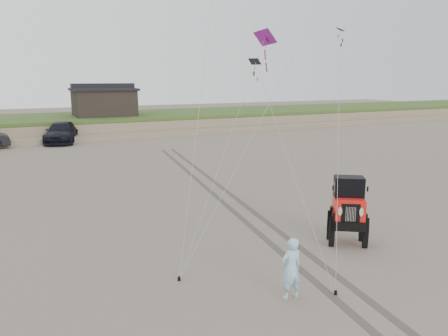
{
  "coord_description": "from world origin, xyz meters",
  "views": [
    {
      "loc": [
        -6.97,
        -10.15,
        5.63
      ],
      "look_at": [
        -0.54,
        3.0,
        2.6
      ],
      "focal_mm": 35.0,
      "sensor_mm": 36.0,
      "label": 1
    }
  ],
  "objects_px": {
    "man": "(291,268)",
    "truck_c": "(62,132)",
    "cabin": "(104,101)",
    "jeep": "(348,218)"
  },
  "relations": [
    {
      "from": "truck_c",
      "to": "jeep",
      "type": "distance_m",
      "value": 30.65
    },
    {
      "from": "cabin",
      "to": "truck_c",
      "type": "xyz_separation_m",
      "value": [
        -5.0,
        -6.18,
        -2.36
      ]
    },
    {
      "from": "truck_c",
      "to": "cabin",
      "type": "bearing_deg",
      "value": 65.35
    },
    {
      "from": "man",
      "to": "jeep",
      "type": "bearing_deg",
      "value": -148.61
    },
    {
      "from": "man",
      "to": "truck_c",
      "type": "bearing_deg",
      "value": -85.18
    },
    {
      "from": "truck_c",
      "to": "man",
      "type": "bearing_deg",
      "value": -71.81
    },
    {
      "from": "truck_c",
      "to": "man",
      "type": "relative_size",
      "value": 3.67
    },
    {
      "from": "cabin",
      "to": "man",
      "type": "height_order",
      "value": "cabin"
    },
    {
      "from": "man",
      "to": "cabin",
      "type": "bearing_deg",
      "value": -93.23
    },
    {
      "from": "jeep",
      "to": "truck_c",
      "type": "bearing_deg",
      "value": 134.91
    }
  ]
}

